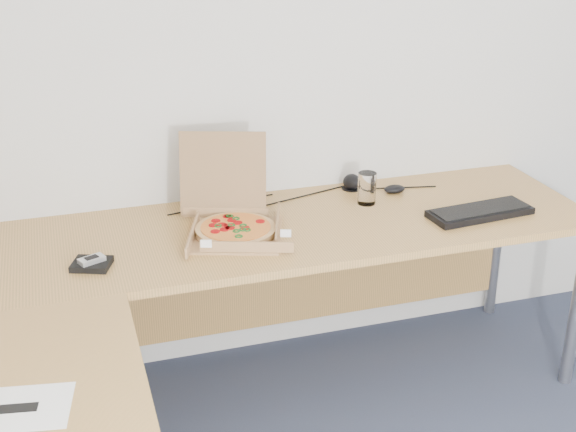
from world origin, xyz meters
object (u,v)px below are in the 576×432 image
object	(u,v)px
desk	(203,302)
pizza_box	(234,224)
keyboard	(480,212)
wallet	(92,264)
drinking_glass	(367,188)

from	to	relation	value
desk	pizza_box	bearing A→B (deg)	63.73
desk	pizza_box	world-z (taller)	pizza_box
desk	keyboard	distance (m)	1.18
desk	keyboard	world-z (taller)	keyboard
pizza_box	wallet	world-z (taller)	pizza_box
desk	wallet	size ratio (longest dim) A/B	20.29
drinking_glass	desk	bearing A→B (deg)	-145.29
desk	pizza_box	xyz separation A→B (m)	(0.20, 0.41, 0.07)
keyboard	desk	bearing A→B (deg)	-170.83
pizza_box	wallet	bearing A→B (deg)	-148.43
desk	wallet	world-z (taller)	wallet
drinking_glass	wallet	world-z (taller)	drinking_glass
pizza_box	wallet	size ratio (longest dim) A/B	3.07
pizza_box	desk	bearing A→B (deg)	-97.66
pizza_box	drinking_glass	xyz separation A→B (m)	(0.57, 0.13, 0.02)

